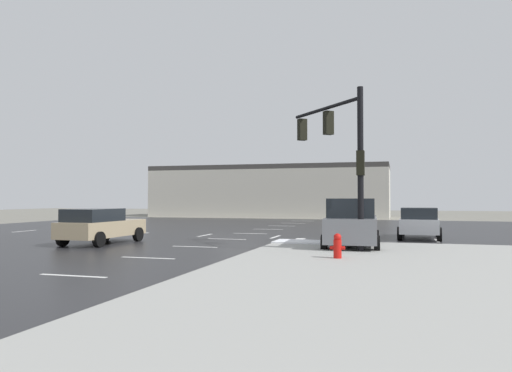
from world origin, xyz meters
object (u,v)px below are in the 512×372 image
at_px(sedan_silver, 419,222).
at_px(suv_grey, 352,222).
at_px(sedan_tan, 100,225).
at_px(traffic_signal_mast, 340,145).
at_px(fire_hydrant, 338,246).

distance_m(sedan_silver, suv_grey, 6.41).
xyz_separation_m(suv_grey, sedan_tan, (-10.97, -1.24, -0.24)).
relative_size(traffic_signal_mast, sedan_silver, 1.30).
height_order(fire_hydrant, sedan_tan, sedan_tan).
height_order(sedan_silver, sedan_tan, same).
bearing_deg(suv_grey, traffic_signal_mast, 161.37).
height_order(traffic_signal_mast, fire_hydrant, traffic_signal_mast).
xyz_separation_m(traffic_signal_mast, suv_grey, (0.33, 1.17, -3.03)).
xyz_separation_m(sedan_silver, sedan_tan, (-13.82, -6.97, 0.00)).
xyz_separation_m(sedan_silver, suv_grey, (-2.85, -5.73, 0.24)).
xyz_separation_m(fire_hydrant, sedan_tan, (-10.91, 3.22, 0.32)).
relative_size(traffic_signal_mast, suv_grey, 1.22).
bearing_deg(fire_hydrant, suv_grey, 89.22).
height_order(fire_hydrant, suv_grey, suv_grey).
distance_m(fire_hydrant, suv_grey, 4.49).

